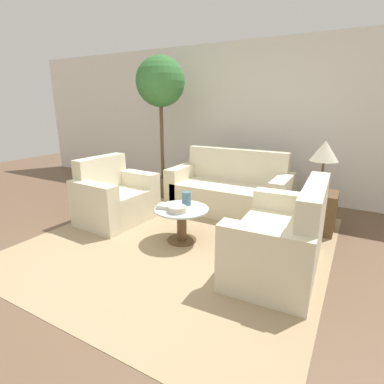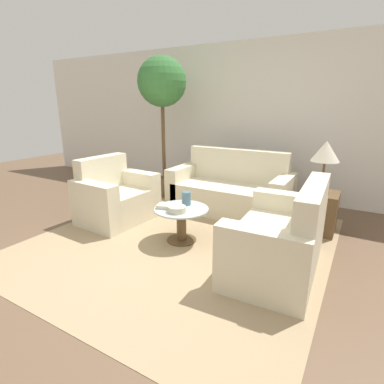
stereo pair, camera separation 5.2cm
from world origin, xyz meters
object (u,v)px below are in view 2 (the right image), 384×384
(bowl, at_px, (177,209))
(armchair, at_px, (115,199))
(table_lamp, at_px, (326,153))
(book_stack, at_px, (167,206))
(coffee_table, at_px, (181,220))
(loveseat, at_px, (283,242))
(vase, at_px, (186,198))
(potted_plant, at_px, (162,90))
(sofa_main, at_px, (231,192))

(bowl, bearing_deg, armchair, 168.10)
(table_lamp, relative_size, book_stack, 2.65)
(coffee_table, bearing_deg, loveseat, -3.20)
(armchair, bearing_deg, vase, -86.23)
(loveseat, distance_m, potted_plant, 3.27)
(coffee_table, xyz_separation_m, book_stack, (-0.15, -0.09, 0.17))
(potted_plant, relative_size, bowl, 11.43)
(armchair, height_order, potted_plant, potted_plant)
(sofa_main, distance_m, potted_plant, 2.03)
(potted_plant, relative_size, book_stack, 9.64)
(sofa_main, bearing_deg, potted_plant, 173.31)
(loveseat, bearing_deg, table_lamp, 170.34)
(coffee_table, relative_size, vase, 3.94)
(vase, bearing_deg, coffee_table, -83.88)
(armchair, bearing_deg, loveseat, -91.50)
(vase, distance_m, bowl, 0.28)
(coffee_table, height_order, table_lamp, table_lamp)
(armchair, bearing_deg, sofa_main, -44.35)
(armchair, xyz_separation_m, loveseat, (2.40, -0.19, -0.00))
(armchair, xyz_separation_m, book_stack, (1.04, -0.21, 0.14))
(vase, height_order, book_stack, vase)
(coffee_table, xyz_separation_m, table_lamp, (1.36, 1.13, 0.75))
(coffee_table, bearing_deg, book_stack, -149.85)
(coffee_table, height_order, book_stack, book_stack)
(loveseat, height_order, table_lamp, table_lamp)
(sofa_main, bearing_deg, book_stack, -99.58)
(sofa_main, xyz_separation_m, book_stack, (-0.23, -1.38, 0.14))
(armchair, bearing_deg, coffee_table, -92.91)
(sofa_main, bearing_deg, coffee_table, -93.71)
(vase, xyz_separation_m, book_stack, (-0.13, -0.23, -0.06))
(potted_plant, bearing_deg, vase, -46.35)
(sofa_main, height_order, vase, sofa_main)
(potted_plant, distance_m, bowl, 2.45)
(table_lamp, bearing_deg, coffee_table, -140.30)
(sofa_main, distance_m, table_lamp, 1.48)
(armchair, distance_m, vase, 1.19)
(coffee_table, height_order, bowl, bowl)
(table_lamp, height_order, book_stack, table_lamp)
(sofa_main, relative_size, loveseat, 1.31)
(loveseat, height_order, book_stack, loveseat)
(vase, bearing_deg, potted_plant, 133.65)
(table_lamp, relative_size, vase, 3.96)
(armchair, relative_size, coffee_table, 1.62)
(coffee_table, relative_size, book_stack, 2.64)
(sofa_main, bearing_deg, bowl, -92.34)
(vase, relative_size, book_stack, 0.67)
(sofa_main, xyz_separation_m, loveseat, (1.13, -1.36, 0.00))
(table_lamp, relative_size, potted_plant, 0.28)
(sofa_main, relative_size, vase, 10.98)
(coffee_table, bearing_deg, bowl, -78.92)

